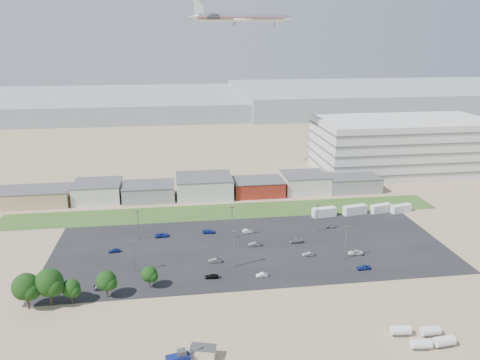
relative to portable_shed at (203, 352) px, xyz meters
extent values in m
plane|color=#907C5C|center=(12.92, 29.36, -1.30)|extent=(700.00, 700.00, 0.00)
cube|color=black|center=(17.92, 49.36, -1.30)|extent=(120.00, 50.00, 0.01)
cube|color=#2B541F|center=(12.92, 81.36, -1.29)|extent=(160.00, 16.00, 0.02)
cube|color=silver|center=(102.92, 124.36, 11.20)|extent=(80.00, 40.00, 25.00)
imported|color=silver|center=(47.91, 40.51, -0.67)|extent=(4.74, 2.57, 1.26)
imported|color=#A5A5AA|center=(33.77, 41.53, -0.72)|extent=(3.54, 1.30, 1.16)
imported|color=navy|center=(46.68, 31.23, -0.65)|extent=(3.87, 1.65, 1.30)
imported|color=black|center=(4.32, 32.28, -0.76)|extent=(3.90, 1.93, 1.09)
imported|color=#595B5E|center=(6.00, 41.22, -0.67)|extent=(3.85, 1.43, 1.26)
imported|color=navy|center=(-23.43, 52.02, -0.70)|extent=(3.65, 1.82, 1.20)
imported|color=navy|center=(5.87, 62.28, -0.69)|extent=(4.37, 2.09, 1.23)
imported|color=#595B5E|center=(19.20, 50.45, -0.65)|extent=(3.99, 1.47, 1.30)
imported|color=#A5A5AA|center=(47.00, 61.07, -0.74)|extent=(3.34, 1.45, 1.12)
imported|color=navy|center=(-9.41, 61.41, -0.67)|extent=(4.77, 2.56, 1.27)
imported|color=#595B5E|center=(-24.05, 30.47, -0.66)|extent=(4.45, 1.82, 1.29)
imported|color=silver|center=(18.74, 60.80, -0.69)|extent=(3.74, 1.33, 1.23)
imported|color=#A5A5AA|center=(32.31, 51.00, -0.70)|extent=(4.15, 1.73, 1.20)
imported|color=silver|center=(17.92, 31.19, -0.76)|extent=(3.41, 1.53, 1.09)
camera|label=1|loc=(-3.70, -80.02, 61.12)|focal=35.00mm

